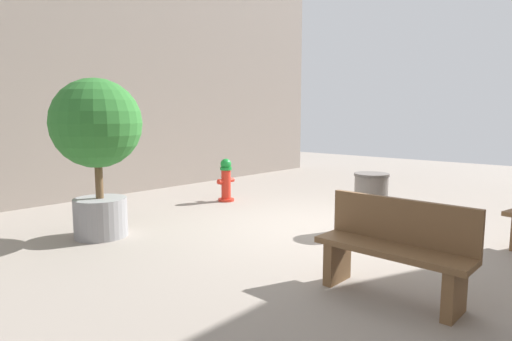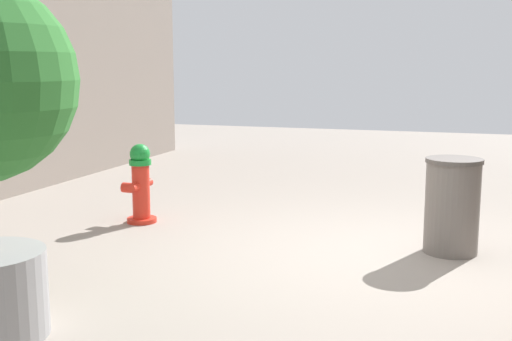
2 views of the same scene
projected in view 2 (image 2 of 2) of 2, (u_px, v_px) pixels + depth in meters
ground_plane at (364, 257)px, 5.87m from camera, size 23.40×23.40×0.00m
fire_hydrant at (140, 183)px, 7.10m from camera, size 0.40×0.42×0.89m
trash_bin at (452, 206)px, 5.94m from camera, size 0.52×0.52×0.90m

